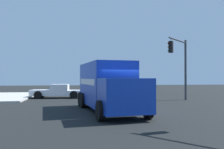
% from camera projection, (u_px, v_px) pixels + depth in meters
% --- Properties ---
extents(ground_plane, '(100.00, 100.00, 0.00)m').
position_uv_depth(ground_plane, '(121.00, 114.00, 13.95)').
color(ground_plane, black).
extents(delivery_truck, '(8.09, 3.66, 3.01)m').
position_uv_depth(delivery_truck, '(108.00, 86.00, 15.03)').
color(delivery_truck, '#1438AD').
rests_on(delivery_truck, ground).
extents(traffic_light_secondary, '(2.82, 2.82, 5.55)m').
position_uv_depth(traffic_light_secondary, '(181.00, 60.00, 21.48)').
color(traffic_light_secondary, '#38383D').
rests_on(traffic_light_secondary, ground).
extents(pickup_white, '(2.56, 5.33, 1.38)m').
position_uv_depth(pickup_white, '(58.00, 91.00, 24.52)').
color(pickup_white, white).
rests_on(pickup_white, ground).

